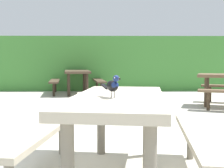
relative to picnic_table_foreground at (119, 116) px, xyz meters
name	(u,v)px	position (x,y,z in m)	size (l,w,h in m)	color
hedge_wall	(101,63)	(-0.34, 8.71, 0.39)	(28.00, 1.76, 1.90)	#428438
picnic_table_foreground	(119,116)	(0.00, 0.00, 0.00)	(1.90, 1.92, 0.74)	#B2A893
bird_grackle	(113,85)	(-0.05, -0.19, 0.29)	(0.16, 0.26, 0.18)	black
picnic_table_mid_left	(77,76)	(-1.06, 6.95, 0.00)	(1.89, 1.92, 0.74)	#473828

